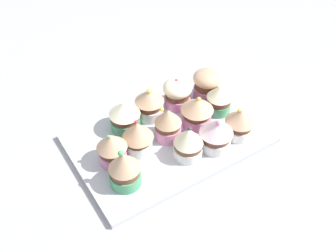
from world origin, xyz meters
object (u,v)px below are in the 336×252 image
cupcake_5 (198,112)px  cupcake_6 (166,123)px  cupcake_7 (138,136)px  baking_tray (168,138)px  cupcake_3 (125,116)px  cupcake_8 (112,148)px  cupcake_1 (177,93)px  cupcake_10 (216,133)px  cupcake_12 (125,168)px  cupcake_0 (206,84)px  cupcake_9 (240,122)px  napkin (27,174)px  cupcake_2 (150,103)px  cupcake_4 (219,99)px  cupcake_11 (188,142)px

cupcake_5 → cupcake_6: (7.35, -0.74, 0.10)cm
cupcake_5 → cupcake_7: bearing=-1.3°
baking_tray → cupcake_3: cupcake_3 is taller
cupcake_3 → cupcake_8: (6.27, 6.91, 0.28)cm
baking_tray → cupcake_5: 8.23cm
cupcake_1 → cupcake_10: cupcake_10 is taller
cupcake_10 → cupcake_12: size_ratio=0.91×
baking_tray → cupcake_12: cupcake_12 is taller
cupcake_3 → cupcake_7: cupcake_7 is taller
cupcake_0 → cupcake_9: size_ratio=1.01×
cupcake_7 → cupcake_8: (5.52, 0.10, -0.06)cm
napkin → cupcake_2: bearing=-178.6°
cupcake_4 → cupcake_1: bearing=-46.0°
cupcake_11 → cupcake_1: bearing=-115.2°
cupcake_11 → napkin: cupcake_11 is taller
cupcake_5 → cupcake_8: 19.45cm
cupcake_5 → cupcake_10: (0.60, 7.00, 0.13)cm
baking_tray → cupcake_10: bearing=131.5°
cupcake_1 → cupcake_9: cupcake_9 is taller
cupcake_2 → cupcake_12: cupcake_12 is taller
cupcake_5 → cupcake_10: bearing=85.1°
cupcake_7 → cupcake_9: cupcake_7 is taller
cupcake_3 → baking_tray: bearing=132.0°
cupcake_5 → cupcake_12: (19.87, 5.52, 0.37)cm
cupcake_9 → cupcake_8: bearing=-16.0°
baking_tray → cupcake_6: (0.29, -0.42, 4.33)cm
cupcake_5 → napkin: bearing=-11.3°
cupcake_2 → napkin: bearing=1.4°
cupcake_2 → cupcake_11: (-0.60, 13.60, -0.13)cm
cupcake_6 → cupcake_8: cupcake_6 is taller
cupcake_9 → napkin: (40.19, -13.86, -4.38)cm
baking_tray → cupcake_7: cupcake_7 is taller
cupcake_1 → cupcake_3: 13.17cm
cupcake_0 → cupcake_11: bearing=43.1°
cupcake_1 → cupcake_4: cupcake_4 is taller
cupcake_2 → cupcake_3: size_ratio=1.09×
napkin → cupcake_1: bearing=-178.8°
cupcake_2 → cupcake_8: size_ratio=1.01×
baking_tray → cupcake_8: size_ratio=5.20×
napkin → cupcake_5: bearing=168.7°
cupcake_2 → cupcake_5: cupcake_2 is taller
cupcake_2 → cupcake_4: (-13.35, 6.51, -0.17)cm
cupcake_1 → cupcake_4: 9.11cm
cupcake_1 → cupcake_11: (6.42, 13.64, 0.20)cm
cupcake_4 → napkin: cupcake_4 is taller
cupcake_0 → cupcake_10: 15.32cm
cupcake_9 → napkin: 42.74cm
cupcake_6 → cupcake_7: 6.60cm
napkin → cupcake_4: bearing=171.9°
cupcake_6 → cupcake_12: size_ratio=0.92×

